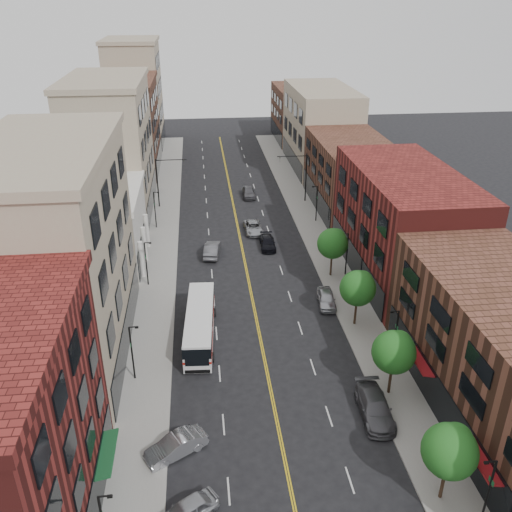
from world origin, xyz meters
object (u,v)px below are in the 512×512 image
object	(u,v)px
car_lane_behind	(212,249)
car_lane_c	(249,192)
car_angle_b	(176,446)
car_lane_b	(253,227)
city_bus	(200,323)
car_angle_a	(186,512)
car_lane_a	(268,243)
car_parked_far	(326,299)
car_parked_mid	(375,407)

from	to	relation	value
car_lane_behind	car_lane_c	bearing A→B (deg)	-99.93
car_angle_b	car_lane_b	distance (m)	38.86
city_bus	car_angle_a	bearing A→B (deg)	-90.03
car_lane_a	car_lane_b	size ratio (longest dim) A/B	0.91
car_angle_a	car_lane_b	size ratio (longest dim) A/B	0.84
car_lane_c	car_parked_far	bearing A→B (deg)	-81.77
car_angle_b	car_lane_behind	bearing A→B (deg)	143.68
car_angle_a	car_lane_a	xyz separation A→B (m)	(9.87, 38.08, -0.06)
car_lane_c	car_parked_mid	bearing A→B (deg)	-84.45
car_lane_behind	car_lane_b	world-z (taller)	car_lane_behind
car_angle_a	car_parked_far	distance (m)	27.61
city_bus	car_lane_a	distance (m)	20.79
car_angle_a	car_lane_c	xyz separation A→B (m)	(9.30, 56.81, 0.08)
car_angle_a	car_lane_c	distance (m)	57.57
car_angle_b	car_lane_a	xyz separation A→B (m)	(10.61, 32.73, -0.08)
car_parked_mid	car_parked_far	distance (m)	16.24
car_lane_b	car_lane_behind	bearing A→B (deg)	-133.98
city_bus	car_angle_b	xyz separation A→B (m)	(-1.90, -13.88, -0.92)
car_angle_b	car_parked_mid	distance (m)	14.96
car_angle_a	car_lane_c	size ratio (longest dim) A/B	0.90
car_parked_far	car_lane_b	bearing A→B (deg)	111.43
car_angle_b	car_parked_mid	bearing A→B (deg)	68.61
car_parked_mid	car_lane_b	bearing A→B (deg)	101.30
car_parked_mid	car_lane_c	bearing A→B (deg)	98.07
car_parked_far	car_lane_a	world-z (taller)	car_parked_far
car_parked_mid	car_lane_b	xyz separation A→B (m)	(-5.47, 35.55, -0.12)
car_lane_b	car_parked_mid	bearing A→B (deg)	-83.71
car_angle_a	car_parked_mid	size ratio (longest dim) A/B	0.75
car_angle_b	city_bus	bearing A→B (deg)	142.48
car_parked_mid	car_lane_behind	world-z (taller)	car_parked_mid
city_bus	car_angle_a	xyz separation A→B (m)	(-1.16, -19.23, -0.94)
city_bus	car_lane_a	size ratio (longest dim) A/B	2.49
car_lane_behind	car_lane_a	bearing A→B (deg)	-160.41
city_bus	car_lane_b	size ratio (longest dim) A/B	2.26
car_angle_a	car_parked_mid	xyz separation A→B (m)	(14.06, 7.52, 0.09)
car_lane_b	car_angle_b	bearing A→B (deg)	-106.35
city_bus	car_parked_far	size ratio (longest dim) A/B	2.61
city_bus	car_lane_b	xyz separation A→B (m)	(7.43, 23.84, -0.96)
car_lane_c	car_lane_b	bearing A→B (deg)	-92.91
city_bus	car_lane_c	size ratio (longest dim) A/B	2.42
car_lane_behind	car_lane_b	size ratio (longest dim) A/B	0.98
car_angle_a	car_angle_b	world-z (taller)	car_angle_b
car_angle_b	car_lane_a	distance (m)	34.40
city_bus	car_parked_mid	world-z (taller)	city_bus
car_lane_a	city_bus	bearing A→B (deg)	-113.33
city_bus	car_angle_b	distance (m)	14.04
car_parked_mid	car_lane_c	distance (m)	49.52
city_bus	car_lane_c	world-z (taller)	city_bus
city_bus	car_angle_a	distance (m)	19.29
car_parked_mid	car_angle_b	bearing A→B (deg)	-169.10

